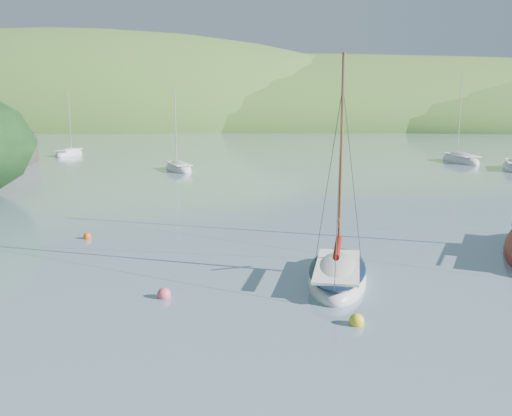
{
  "coord_description": "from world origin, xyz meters",
  "views": [
    {
      "loc": [
        0.14,
        -16.91,
        6.96
      ],
      "look_at": [
        -0.11,
        8.0,
        2.35
      ],
      "focal_mm": 40.0,
      "sensor_mm": 36.0,
      "label": 1
    }
  ],
  "objects_px": {
    "daysailer_white": "(337,276)",
    "distant_sloop_a": "(178,169)",
    "distant_sloop_b": "(460,161)",
    "distant_sloop_c": "(69,154)"
  },
  "relations": [
    {
      "from": "daysailer_white",
      "to": "distant_sloop_a",
      "type": "distance_m",
      "value": 39.27
    },
    {
      "from": "daysailer_white",
      "to": "distant_sloop_b",
      "type": "xyz_separation_m",
      "value": [
        20.66,
        46.18,
        -0.03
      ]
    },
    {
      "from": "daysailer_white",
      "to": "distant_sloop_c",
      "type": "distance_m",
      "value": 61.84
    },
    {
      "from": "distant_sloop_a",
      "to": "daysailer_white",
      "type": "bearing_deg",
      "value": -95.32
    },
    {
      "from": "distant_sloop_a",
      "to": "distant_sloop_b",
      "type": "bearing_deg",
      "value": -7.63
    },
    {
      "from": "daysailer_white",
      "to": "distant_sloop_c",
      "type": "relative_size",
      "value": 1.03
    },
    {
      "from": "daysailer_white",
      "to": "distant_sloop_c",
      "type": "xyz_separation_m",
      "value": [
        -28.92,
        54.66,
        -0.05
      ]
    },
    {
      "from": "daysailer_white",
      "to": "distant_sloop_b",
      "type": "distance_m",
      "value": 50.59
    },
    {
      "from": "daysailer_white",
      "to": "distant_sloop_a",
      "type": "height_order",
      "value": "daysailer_white"
    },
    {
      "from": "distant_sloop_b",
      "to": "distant_sloop_c",
      "type": "distance_m",
      "value": 50.3
    }
  ]
}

